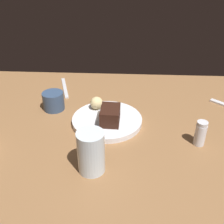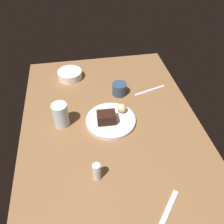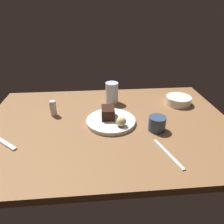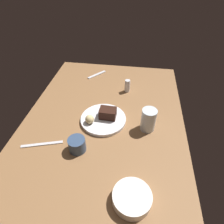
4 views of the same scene
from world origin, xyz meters
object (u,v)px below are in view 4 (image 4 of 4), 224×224
Objects in this scene: chocolate_cake_slice at (108,113)px; side_bowl at (132,198)px; bread_roll at (90,119)px; dessert_plate at (103,119)px; water_glass at (148,120)px; coffee_cup at (77,145)px; butter_knife at (42,144)px; dessert_spoon at (97,75)px; salt_shaker at (127,86)px.

chocolate_cake_slice is 44.13cm from side_bowl.
bread_roll is at bearing -146.47° from side_bowl.
water_glass is at bearing 83.92° from dessert_plate.
dessert_plate is 21.81cm from coffee_cup.
dessert_spoon is at bearing -117.75° from butter_knife.
chocolate_cake_slice reaches higher than side_bowl.
dessert_plate is 30.56cm from salt_shaker.
dessert_plate is at bearing -59.92° from chocolate_cake_slice.
chocolate_cake_slice is (-1.44, 2.49, 3.52)cm from dessert_plate.
water_glass is (31.05, 12.72, 2.04)cm from salt_shaker.
salt_shaker reaches higher than chocolate_cake_slice.
side_bowl reaches higher than dessert_spoon.
chocolate_cake_slice is at bearing 154.44° from coffee_cup.
dessert_plate is 23.76cm from water_glass.
chocolate_cake_slice is 10.08cm from bread_roll.
side_bowl is (41.33, 15.30, -2.20)cm from chocolate_cake_slice.
salt_shaker is 0.53× the size of dessert_spoon.
side_bowl is 0.94× the size of dessert_spoon.
butter_knife is (17.48, -48.22, -5.73)cm from water_glass.
chocolate_cake_slice is at bearing 120.08° from dessert_plate.
salt_shaker is 0.67× the size of water_glass.
bread_roll is 0.24× the size of butter_knife.
side_bowl is at bearing -8.04° from water_glass.
chocolate_cake_slice is at bearing -159.68° from side_bowl.
dessert_plate is 1.25× the size of butter_knife.
salt_shaker is (-27.15, 7.87, -0.49)cm from chocolate_cake_slice.
bread_roll is 0.56× the size of salt_shaker.
butter_knife is at bearing 29.79° from dessert_spoon.
bread_roll is at bearing 48.45° from dessert_spoon.
dessert_spoon is (-45.14, -12.56, -0.57)cm from dessert_plate.
dessert_spoon is at bearing -143.17° from water_glass.
dessert_plate is 7.87cm from bread_roll.
water_glass is at bearing 93.38° from bread_roll.
coffee_cup reaches higher than bread_roll.
chocolate_cake_slice is 0.60× the size of side_bowl.
salt_shaker is 60.24cm from butter_knife.
butter_knife is at bearing -50.71° from bread_roll.
chocolate_cake_slice is at bearing -16.17° from salt_shaker.
side_bowl is (39.89, 17.79, 1.32)cm from dessert_plate.
coffee_cup is 17.55cm from butter_knife.
bread_roll is 42.89cm from side_bowl.
butter_knife is (15.77, -19.27, -3.83)cm from bread_roll.
side_bowl is at bearing 52.50° from coffee_cup.
dessert_plate is 32.09cm from butter_knife.
dessert_plate reaches higher than dessert_spoon.
water_glass is at bearing 119.84° from coffee_cup.
chocolate_cake_slice is 1.89× the size of bread_roll.
chocolate_cake_slice is at bearing 123.85° from bread_roll.
butter_knife is (21.38, -27.63, -4.18)cm from chocolate_cake_slice.
water_glass is 0.63× the size of butter_knife.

